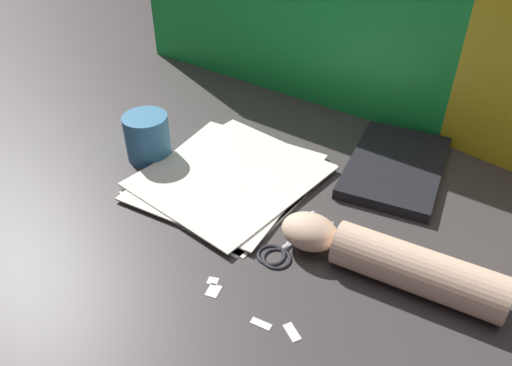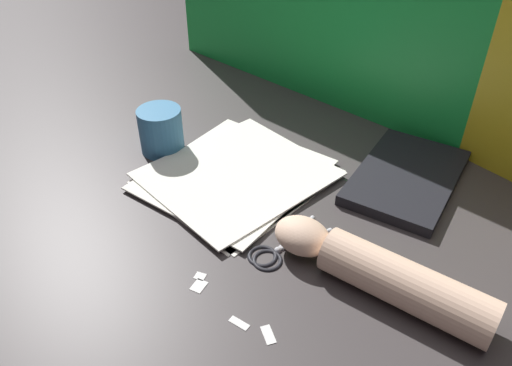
# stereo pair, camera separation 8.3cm
# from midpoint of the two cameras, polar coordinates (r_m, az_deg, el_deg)

# --- Properties ---
(ground_plane) EXTENTS (6.00, 6.00, 0.00)m
(ground_plane) POSITION_cam_midpoint_polar(r_m,az_deg,el_deg) (0.88, -1.11, -2.57)
(ground_plane) COLOR #3D3838
(backdrop_panel_center) EXTENTS (0.58, 0.11, 0.39)m
(backdrop_panel_center) POSITION_cam_midpoint_polar(r_m,az_deg,el_deg) (1.03, 19.47, 14.13)
(backdrop_panel_center) COLOR yellow
(backdrop_panel_center) RESTS_ON ground_plane
(paper_stack) EXTENTS (0.31, 0.34, 0.01)m
(paper_stack) POSITION_cam_midpoint_polar(r_m,az_deg,el_deg) (0.94, -5.45, 0.57)
(paper_stack) COLOR white
(paper_stack) RESTS_ON ground_plane
(book_closed) EXTENTS (0.21, 0.29, 0.02)m
(book_closed) POSITION_cam_midpoint_polar(r_m,az_deg,el_deg) (0.98, 13.37, 1.78)
(book_closed) COLOR black
(book_closed) RESTS_ON ground_plane
(scissors) EXTENTS (0.08, 0.16, 0.01)m
(scissors) POSITION_cam_midpoint_polar(r_m,az_deg,el_deg) (0.79, 0.33, -7.43)
(scissors) COLOR silver
(scissors) RESTS_ON ground_plane
(hand_forearm) EXTENTS (0.34, 0.10, 0.07)m
(hand_forearm) POSITION_cam_midpoint_polar(r_m,az_deg,el_deg) (0.75, 12.12, -8.81)
(hand_forearm) COLOR beige
(hand_forearm) RESTS_ON ground_plane
(paper_scrap_near) EXTENTS (0.03, 0.01, 0.00)m
(paper_scrap_near) POSITION_cam_midpoint_polar(r_m,az_deg,el_deg) (0.70, -2.93, -15.92)
(paper_scrap_near) COLOR white
(paper_scrap_near) RESTS_ON ground_plane
(paper_scrap_mid) EXTENTS (0.02, 0.02, 0.00)m
(paper_scrap_mid) POSITION_cam_midpoint_polar(r_m,az_deg,el_deg) (0.76, -8.15, -11.15)
(paper_scrap_mid) COLOR white
(paper_scrap_mid) RESTS_ON ground_plane
(paper_scrap_far) EXTENTS (0.03, 0.03, 0.00)m
(paper_scrap_far) POSITION_cam_midpoint_polar(r_m,az_deg,el_deg) (0.69, 0.58, -16.82)
(paper_scrap_far) COLOR white
(paper_scrap_far) RESTS_ON ground_plane
(paper_scrap_side) EXTENTS (0.02, 0.03, 0.00)m
(paper_scrap_side) POSITION_cam_midpoint_polar(r_m,az_deg,el_deg) (0.74, -8.15, -12.22)
(paper_scrap_side) COLOR white
(paper_scrap_side) RESTS_ON ground_plane
(mug) EXTENTS (0.09, 0.09, 0.09)m
(mug) POSITION_cam_midpoint_polar(r_m,az_deg,el_deg) (1.01, -14.64, 5.03)
(mug) COLOR teal
(mug) RESTS_ON ground_plane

